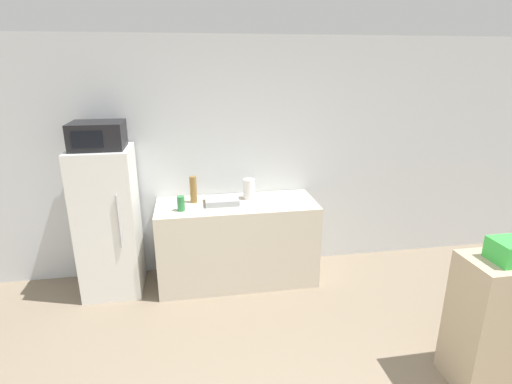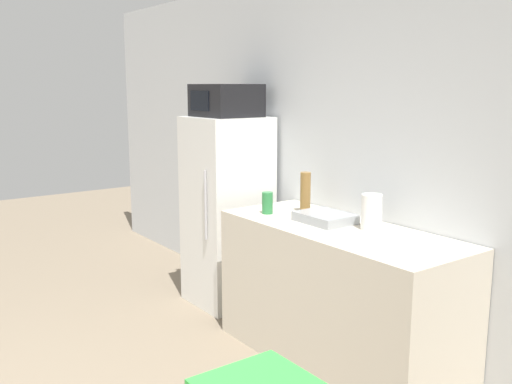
{
  "view_description": "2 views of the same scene",
  "coord_description": "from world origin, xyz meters",
  "views": [
    {
      "loc": [
        -0.5,
        -1.29,
        2.33
      ],
      "look_at": [
        0.08,
        2.08,
        1.21
      ],
      "focal_mm": 28.0,
      "sensor_mm": 36.0,
      "label": 1
    },
    {
      "loc": [
        2.46,
        0.2,
        1.78
      ],
      "look_at": [
        -0.12,
        2.09,
        1.18
      ],
      "focal_mm": 40.0,
      "sensor_mm": 36.0,
      "label": 2
    }
  ],
  "objects": [
    {
      "name": "wall_back",
      "position": [
        0.0,
        3.04,
        1.3
      ],
      "size": [
        8.0,
        0.06,
        2.6
      ],
      "primitive_type": "cube",
      "color": "silver",
      "rests_on": "ground_plane"
    },
    {
      "name": "bottle_tall",
      "position": [
        -0.47,
        2.77,
        1.05
      ],
      "size": [
        0.07,
        0.07,
        0.29
      ],
      "primitive_type": "cylinder",
      "color": "olive",
      "rests_on": "counter"
    },
    {
      "name": "counter",
      "position": [
        -0.03,
        2.67,
        0.45
      ],
      "size": [
        1.69,
        0.68,
        0.9
      ],
      "primitive_type": "cube",
      "color": "beige",
      "rests_on": "ground_plane"
    },
    {
      "name": "sink_basin",
      "position": [
        -0.18,
        2.69,
        0.93
      ],
      "size": [
        0.35,
        0.28,
        0.06
      ],
      "primitive_type": "cube",
      "color": "#9EA3A8",
      "rests_on": "counter"
    },
    {
      "name": "refrigerator",
      "position": [
        -1.35,
        2.7,
        0.77
      ],
      "size": [
        0.58,
        0.6,
        1.53
      ],
      "color": "white",
      "rests_on": "ground_plane"
    },
    {
      "name": "paper_towel_roll",
      "position": [
        0.13,
        2.79,
        1.01
      ],
      "size": [
        0.13,
        0.13,
        0.22
      ],
      "primitive_type": "cylinder",
      "color": "white",
      "rests_on": "counter"
    },
    {
      "name": "bottle_short",
      "position": [
        -0.6,
        2.54,
        0.98
      ],
      "size": [
        0.08,
        0.08,
        0.15
      ],
      "primitive_type": "cylinder",
      "color": "#2D7F42",
      "rests_on": "counter"
    },
    {
      "name": "microwave",
      "position": [
        -1.35,
        2.69,
        1.66
      ],
      "size": [
        0.49,
        0.43,
        0.25
      ],
      "color": "black",
      "rests_on": "refrigerator"
    }
  ]
}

